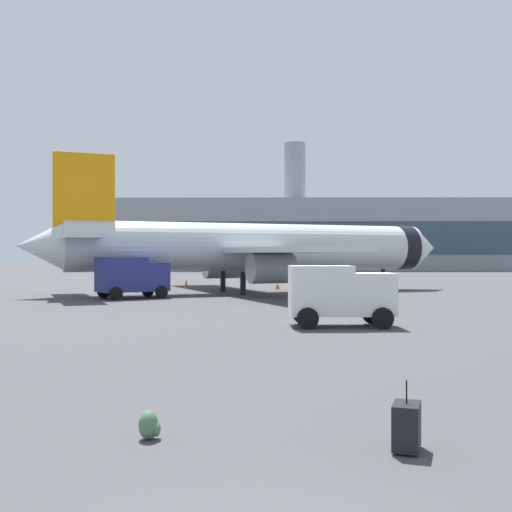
{
  "coord_description": "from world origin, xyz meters",
  "views": [
    {
      "loc": [
        0.22,
        -5.79,
        3.04
      ],
      "look_at": [
        -0.14,
        27.47,
        3.0
      ],
      "focal_mm": 44.82,
      "sensor_mm": 36.0,
      "label": 1
    }
  ],
  "objects_px": {
    "airplane_at_gate": "(253,248)",
    "safety_cone_far": "(137,288)",
    "cargo_van": "(340,293)",
    "safety_cone_near": "(278,285)",
    "safety_cone_mid": "(186,284)",
    "traveller_backpack": "(149,425)",
    "service_truck": "(132,276)",
    "rolling_suitcase": "(407,426)"
  },
  "relations": [
    {
      "from": "airplane_at_gate",
      "to": "safety_cone_far",
      "type": "distance_m",
      "value": 10.11
    },
    {
      "from": "airplane_at_gate",
      "to": "safety_cone_near",
      "type": "distance_m",
      "value": 6.78
    },
    {
      "from": "service_truck",
      "to": "safety_cone_near",
      "type": "distance_m",
      "value": 16.25
    },
    {
      "from": "airplane_at_gate",
      "to": "rolling_suitcase",
      "type": "relative_size",
      "value": 31.18
    },
    {
      "from": "service_truck",
      "to": "safety_cone_far",
      "type": "distance_m",
      "value": 7.55
    },
    {
      "from": "service_truck",
      "to": "safety_cone_far",
      "type": "xyz_separation_m",
      "value": [
        -1.1,
        7.36,
        -1.29
      ]
    },
    {
      "from": "airplane_at_gate",
      "to": "safety_cone_mid",
      "type": "bearing_deg",
      "value": 129.86
    },
    {
      "from": "service_truck",
      "to": "traveller_backpack",
      "type": "xyz_separation_m",
      "value": [
        7.34,
        -34.22,
        -1.37
      ]
    },
    {
      "from": "cargo_van",
      "to": "safety_cone_near",
      "type": "distance_m",
      "value": 29.92
    },
    {
      "from": "safety_cone_far",
      "to": "airplane_at_gate",
      "type": "bearing_deg",
      "value": -3.49
    },
    {
      "from": "service_truck",
      "to": "safety_cone_near",
      "type": "height_order",
      "value": "service_truck"
    },
    {
      "from": "rolling_suitcase",
      "to": "service_truck",
      "type": "bearing_deg",
      "value": 108.2
    },
    {
      "from": "safety_cone_mid",
      "to": "service_truck",
      "type": "bearing_deg",
      "value": -98.26
    },
    {
      "from": "airplane_at_gate",
      "to": "safety_cone_mid",
      "type": "height_order",
      "value": "airplane_at_gate"
    },
    {
      "from": "airplane_at_gate",
      "to": "cargo_van",
      "type": "bearing_deg",
      "value": -80.53
    },
    {
      "from": "service_truck",
      "to": "rolling_suitcase",
      "type": "xyz_separation_m",
      "value": [
        11.45,
        -34.81,
        -1.22
      ]
    },
    {
      "from": "cargo_van",
      "to": "traveller_backpack",
      "type": "height_order",
      "value": "cargo_van"
    },
    {
      "from": "cargo_van",
      "to": "safety_cone_near",
      "type": "xyz_separation_m",
      "value": [
        -1.95,
        29.84,
        -1.11
      ]
    },
    {
      "from": "safety_cone_mid",
      "to": "traveller_backpack",
      "type": "relative_size",
      "value": 1.73
    },
    {
      "from": "airplane_at_gate",
      "to": "safety_cone_far",
      "type": "bearing_deg",
      "value": 176.51
    },
    {
      "from": "cargo_van",
      "to": "airplane_at_gate",
      "type": "bearing_deg",
      "value": 99.47
    },
    {
      "from": "airplane_at_gate",
      "to": "rolling_suitcase",
      "type": "height_order",
      "value": "airplane_at_gate"
    },
    {
      "from": "airplane_at_gate",
      "to": "safety_cone_near",
      "type": "xyz_separation_m",
      "value": [
        2.1,
        5.53,
        -3.31
      ]
    },
    {
      "from": "safety_cone_mid",
      "to": "safety_cone_far",
      "type": "relative_size",
      "value": 1.27
    },
    {
      "from": "safety_cone_near",
      "to": "traveller_backpack",
      "type": "height_order",
      "value": "safety_cone_near"
    },
    {
      "from": "safety_cone_near",
      "to": "traveller_backpack",
      "type": "distance_m",
      "value": 46.63
    },
    {
      "from": "safety_cone_near",
      "to": "safety_cone_far",
      "type": "height_order",
      "value": "safety_cone_near"
    },
    {
      "from": "safety_cone_near",
      "to": "rolling_suitcase",
      "type": "height_order",
      "value": "rolling_suitcase"
    },
    {
      "from": "safety_cone_near",
      "to": "cargo_van",
      "type": "bearing_deg",
      "value": -86.26
    },
    {
      "from": "cargo_van",
      "to": "safety_cone_far",
      "type": "relative_size",
      "value": 6.84
    },
    {
      "from": "safety_cone_mid",
      "to": "rolling_suitcase",
      "type": "xyz_separation_m",
      "value": [
        9.36,
        -49.18,
        -0.02
      ]
    },
    {
      "from": "cargo_van",
      "to": "traveller_backpack",
      "type": "bearing_deg",
      "value": -107.14
    },
    {
      "from": "cargo_van",
      "to": "safety_cone_mid",
      "type": "distance_m",
      "value": 33.58
    },
    {
      "from": "safety_cone_mid",
      "to": "safety_cone_far",
      "type": "xyz_separation_m",
      "value": [
        -3.18,
        -7.02,
        -0.09
      ]
    },
    {
      "from": "rolling_suitcase",
      "to": "traveller_backpack",
      "type": "height_order",
      "value": "rolling_suitcase"
    },
    {
      "from": "service_truck",
      "to": "rolling_suitcase",
      "type": "bearing_deg",
      "value": -71.8
    },
    {
      "from": "traveller_backpack",
      "to": "safety_cone_mid",
      "type": "bearing_deg",
      "value": 96.17
    },
    {
      "from": "service_truck",
      "to": "traveller_backpack",
      "type": "distance_m",
      "value": 35.02
    },
    {
      "from": "airplane_at_gate",
      "to": "safety_cone_far",
      "type": "relative_size",
      "value": 52.56
    },
    {
      "from": "airplane_at_gate",
      "to": "safety_cone_mid",
      "type": "xyz_separation_m",
      "value": [
        -6.35,
        7.6,
        -3.25
      ]
    },
    {
      "from": "service_truck",
      "to": "cargo_van",
      "type": "bearing_deg",
      "value": -54.54
    },
    {
      "from": "safety_cone_mid",
      "to": "traveller_backpack",
      "type": "xyz_separation_m",
      "value": [
        5.26,
        -48.6,
        -0.18
      ]
    }
  ]
}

